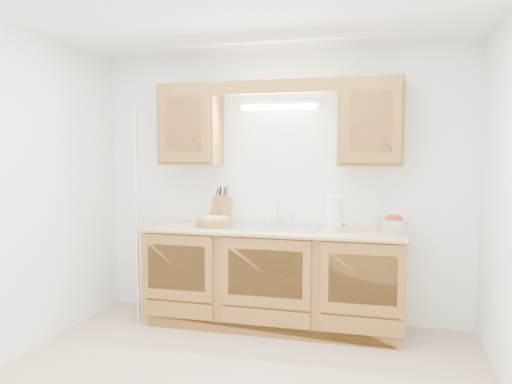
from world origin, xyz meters
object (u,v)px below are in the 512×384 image
(knife_block, at_px, (221,209))
(apple_bowl, at_px, (393,224))
(fruit_basket, at_px, (215,221))
(paper_towel, at_px, (335,213))

(knife_block, bearing_deg, apple_bowl, 8.42)
(fruit_basket, height_order, knife_block, knife_block)
(paper_towel, bearing_deg, knife_block, 171.98)
(fruit_basket, bearing_deg, knife_block, 89.96)
(fruit_basket, distance_m, apple_bowl, 1.58)
(paper_towel, relative_size, apple_bowl, 1.19)
(knife_block, xyz_separation_m, paper_towel, (1.08, -0.15, 0.01))
(fruit_basket, relative_size, apple_bowl, 1.10)
(knife_block, relative_size, apple_bowl, 1.25)
(fruit_basket, distance_m, paper_towel, 1.09)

